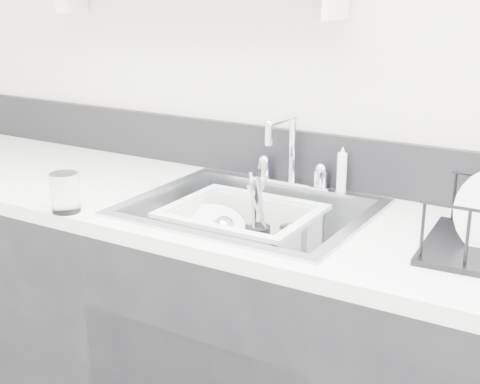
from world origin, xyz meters
The scene contains 12 objects.
counter_run centered at (0.00, 1.19, 0.46)m, with size 3.20×0.62×0.92m.
backsplash centered at (0.00, 1.49, 1.00)m, with size 3.20×0.02×0.16m, color black.
sink centered at (0.00, 1.19, 0.83)m, with size 0.64×0.52×0.20m, color silver, non-canonical shape.
faucet centered at (0.00, 1.44, 0.98)m, with size 0.26×0.18×0.23m.
side_sprayer centered at (0.16, 1.44, 0.99)m, with size 0.03×0.03×0.14m, color white.
wash_tub centered at (-0.03, 1.21, 0.83)m, with size 0.40×0.32×0.15m, color white, non-canonical shape.
plate_stack centered at (-0.13, 1.18, 0.80)m, with size 0.28×0.27×0.11m.
utensil_cup centered at (0.00, 1.23, 0.82)m, with size 0.07×0.07×0.24m.
ladle centered at (-0.05, 1.18, 0.81)m, with size 0.29×0.10×0.08m, color silver, non-canonical shape.
tumbler_in_tub centered at (0.12, 1.22, 0.82)m, with size 0.08×0.08×0.11m, color white.
tumbler_counter centered at (-0.41, 0.91, 0.97)m, with size 0.08×0.08×0.11m, color white.
bowl_small centered at (0.10, 1.14, 0.79)m, with size 0.12×0.12×0.04m, color white.
Camera 1 is at (0.86, -0.30, 1.50)m, focal length 50.00 mm.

